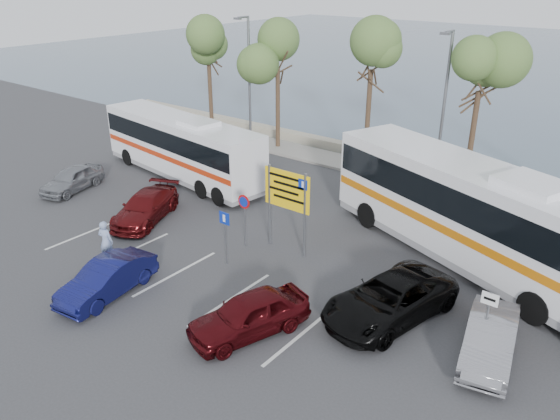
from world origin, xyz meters
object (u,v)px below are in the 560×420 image
Objects in this scene: coach_bus_left at (182,149)px; car_silver_a at (72,179)px; car_blue at (107,279)px; suv_black at (390,299)px; street_lamp_left at (248,75)px; coach_bus_right at (477,219)px; car_maroon at (146,207)px; pedestrian_near at (106,241)px; direction_sign at (287,196)px; car_red at (249,314)px; car_silver_b at (490,339)px; street_lamp_right at (444,104)px.

car_silver_a is (-3.12, -5.00, -1.02)m from coach_bus_left.
car_silver_a is 11.18m from car_blue.
coach_bus_left is 16.34m from suv_black.
street_lamp_left is 0.69× the size of coach_bus_left.
coach_bus_right is 14.06m from car_blue.
car_blue is at bearing -64.82° from street_lamp_left.
pedestrian_near reaches higher than car_maroon.
car_silver_a is at bearing -172.56° from direction_sign.
coach_bus_left is at bearing -179.00° from coach_bus_right.
car_red is at bearing -64.60° from direction_sign.
car_maroon is (2.88, -5.00, -1.02)m from coach_bus_left.
car_silver_a is 0.95× the size of car_silver_b.
street_lamp_left is 1.97× the size of car_red.
car_blue is 1.00× the size of car_silver_b.
street_lamp_right is 18.17m from car_blue.
coach_bus_right is 5.50m from suv_black.
street_lamp_right is at bearing 110.78° from car_red.
car_maroon is 1.12× the size of car_silver_b.
direction_sign is 6.14m from suv_black.
car_maroon reaches higher than car_silver_a.
suv_black is (15.53, -5.00, -0.95)m from coach_bus_left.
car_silver_b reaches higher than car_maroon.
pedestrian_near is at bearing -69.25° from street_lamp_left.
coach_bus_left is 16.39m from coach_bus_right.
car_maroon is at bearing -126.83° from street_lamp_right.
car_red is 1.03× the size of car_silver_b.
car_red is (-4.00, -8.84, -1.28)m from coach_bus_right.
pedestrian_near is (1.88, -3.50, 0.23)m from car_maroon.
car_silver_a is 8.63m from pedestrian_near.
car_red reaches higher than car_blue.
pedestrian_near is at bearing -38.68° from car_silver_a.
suv_black is at bearing -179.37° from pedestrian_near.
suv_black is at bearing -23.17° from car_maroon.
car_red is (5.50, 1.44, 0.04)m from car_blue.
street_lamp_right reaches higher than suv_black.
coach_bus_left is at bearing 164.28° from car_red.
coach_bus_right is at bearing -56.25° from street_lamp_right.
car_maroon is at bearing -14.73° from car_silver_a.
coach_bus_right is 3.68× the size of car_silver_a.
car_red is (9.50, -3.56, 0.05)m from car_maroon.
street_lamp_left is 18.93m from coach_bus_right.
direction_sign reaches higher than car_silver_b.
street_lamp_left reaches higher than car_blue.
coach_bus_right is 3.39× the size of car_red.
car_silver_b is at bearing -10.68° from direction_sign.
car_red is at bearing 162.17° from pedestrian_near.
car_silver_b is (2.50, -5.28, -1.32)m from coach_bus_right.
car_red is 0.80× the size of suv_black.
street_lamp_right is 8.52m from coach_bus_right.
street_lamp_right reaches higher than coach_bus_left.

